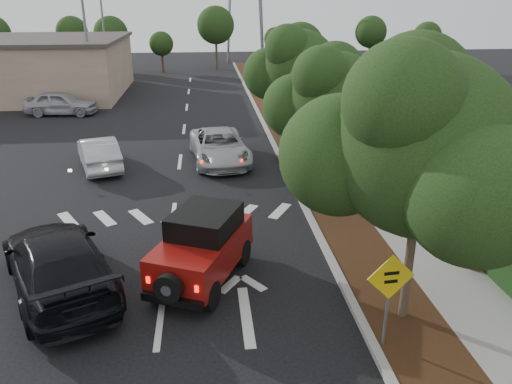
{
  "coord_description": "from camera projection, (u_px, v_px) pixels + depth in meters",
  "views": [
    {
      "loc": [
        1.22,
        -9.82,
        7.01
      ],
      "look_at": [
        2.55,
        3.0,
        1.94
      ],
      "focal_mm": 35.0,
      "sensor_mm": 36.0,
      "label": 1
    }
  ],
  "objects": [
    {
      "name": "speed_hump_sign",
      "position": [
        389.0,
        288.0,
        10.09
      ],
      "size": [
        1.01,
        0.12,
        2.16
      ],
      "rotation": [
        0.0,
        0.0,
        0.09
      ],
      "color": "slate",
      "rests_on": "ground"
    },
    {
      "name": "terracotta_planter",
      "position": [
        478.0,
        240.0,
        13.39
      ],
      "size": [
        0.77,
        0.77,
        1.34
      ],
      "rotation": [
        0.0,
        0.0,
        -0.13
      ],
      "color": "brown",
      "rests_on": "ground"
    },
    {
      "name": "silver_sedan_oncoming",
      "position": [
        99.0,
        153.0,
        21.6
      ],
      "size": [
        2.65,
        4.4,
        1.37
      ],
      "primitive_type": "imported",
      "rotation": [
        0.0,
        0.0,
        3.45
      ],
      "color": "#B7BABF",
      "rests_on": "ground"
    },
    {
      "name": "silver_suv_ahead",
      "position": [
        219.0,
        147.0,
        22.42
      ],
      "size": [
        2.88,
        5.31,
        1.41
      ],
      "primitive_type": "imported",
      "rotation": [
        0.0,
        0.0,
        0.11
      ],
      "color": "#ACB0B4",
      "rests_on": "ground"
    },
    {
      "name": "street_tree_far",
      "position": [
        297.0,
        152.0,
        24.11
      ],
      "size": [
        3.4,
        3.4,
        5.62
      ],
      "primitive_type": null,
      "color": "black",
      "rests_on": "ground"
    },
    {
      "name": "transmission_tower",
      "position": [
        245.0,
        63.0,
        56.54
      ],
      "size": [
        7.0,
        4.0,
        28.0
      ],
      "primitive_type": null,
      "color": "slate",
      "rests_on": "ground"
    },
    {
      "name": "red_jeep",
      "position": [
        205.0,
        245.0,
        13.02
      ],
      "size": [
        2.87,
        3.86,
        1.89
      ],
      "rotation": [
        0.0,
        0.0,
        -0.42
      ],
      "color": "black",
      "rests_on": "ground"
    },
    {
      "name": "curb",
      "position": [
        280.0,
        157.0,
        23.06
      ],
      "size": [
        0.2,
        70.0,
        0.15
      ],
      "primitive_type": "cube",
      "color": "#9E9B93",
      "rests_on": "ground"
    },
    {
      "name": "hedge",
      "position": [
        371.0,
        148.0,
        23.35
      ],
      "size": [
        0.8,
        70.0,
        0.8
      ],
      "primitive_type": "cube",
      "color": "black",
      "rests_on": "ground"
    },
    {
      "name": "planting_strip",
      "position": [
        301.0,
        157.0,
        23.16
      ],
      "size": [
        1.8,
        70.0,
        0.12
      ],
      "primitive_type": "cube",
      "color": "black",
      "rests_on": "ground"
    },
    {
      "name": "street_tree_mid",
      "position": [
        330.0,
        203.0,
        18.09
      ],
      "size": [
        3.2,
        3.2,
        5.32
      ],
      "primitive_type": null,
      "color": "black",
      "rests_on": "ground"
    },
    {
      "name": "light_pole_a",
      "position": [
        94.0,
        103.0,
        34.98
      ],
      "size": [
        2.0,
        0.22,
        9.0
      ],
      "primitive_type": null,
      "color": "slate",
      "rests_on": "ground"
    },
    {
      "name": "light_pole_b",
      "position": [
        109.0,
        78.0,
        45.99
      ],
      "size": [
        2.0,
        0.22,
        9.0
      ],
      "primitive_type": null,
      "color": "slate",
      "rests_on": "ground"
    },
    {
      "name": "street_tree_near",
      "position": [
        402.0,
        319.0,
        11.61
      ],
      "size": [
        3.8,
        3.8,
        5.92
      ],
      "primitive_type": null,
      "color": "black",
      "rests_on": "ground"
    },
    {
      "name": "ground",
      "position": [
        160.0,
        321.0,
        11.54
      ],
      "size": [
        120.0,
        120.0,
        0.0
      ],
      "primitive_type": "plane",
      "color": "black",
      "rests_on": "ground"
    },
    {
      "name": "parked_suv",
      "position": [
        61.0,
        103.0,
        31.35
      ],
      "size": [
        4.58,
        2.24,
        1.5
      ],
      "primitive_type": "imported",
      "rotation": [
        0.0,
        0.0,
        1.46
      ],
      "color": "#A8AAB0",
      "rests_on": "ground"
    },
    {
      "name": "black_suv_oncoming",
      "position": [
        58.0,
        263.0,
        12.48
      ],
      "size": [
        4.32,
        5.89,
        1.59
      ],
      "primitive_type": "imported",
      "rotation": [
        0.0,
        0.0,
        3.58
      ],
      "color": "black",
      "rests_on": "ground"
    },
    {
      "name": "sidewalk",
      "position": [
        341.0,
        155.0,
        23.34
      ],
      "size": [
        2.0,
        70.0,
        0.12
      ],
      "primitive_type": "cube",
      "color": "gray",
      "rests_on": "ground"
    }
  ]
}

